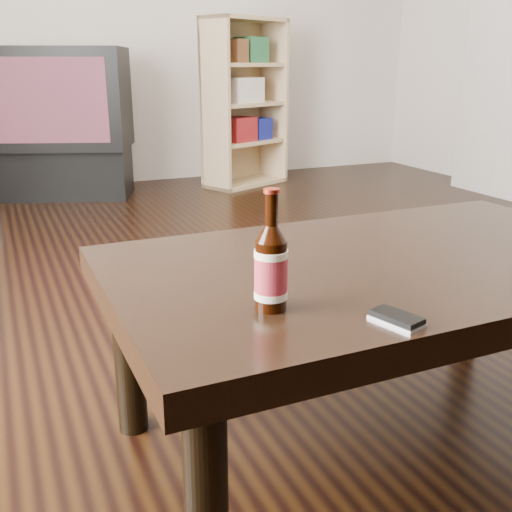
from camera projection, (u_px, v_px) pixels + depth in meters
name	position (u px, v px, depth m)	size (l,w,h in m)	color
floor	(324.00, 311.00, 2.37)	(5.00, 6.00, 0.01)	black
wall_back	(133.00, 6.00, 4.58)	(5.00, 0.02, 2.70)	beige
tv_stand	(67.00, 172.00, 4.36)	(0.88, 0.44, 0.35)	black
tv	(60.00, 98.00, 4.20)	(1.06, 0.86, 0.69)	black
bookshelf	(242.00, 101.00, 4.64)	(0.75, 0.55, 1.26)	tan
coffee_table	(387.00, 283.00, 1.44)	(1.32, 0.78, 0.49)	black
beer_bottle	(271.00, 268.00, 1.09)	(0.07, 0.07, 0.23)	black
phone	(397.00, 319.00, 1.06)	(0.07, 0.10, 0.02)	silver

